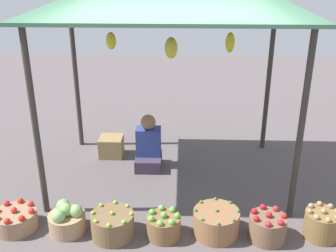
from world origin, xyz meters
name	(u,v)px	position (x,y,z in m)	size (l,w,h in m)	color
ground_plane	(169,174)	(0.00, 0.00, 0.00)	(14.00, 14.00, 0.00)	#5A5051
market_stall_structure	(170,25)	(0.00, 0.01, 2.03)	(3.15, 2.12, 2.22)	#38332D
vendor_person	(149,147)	(-0.30, 0.23, 0.30)	(0.36, 0.44, 0.78)	#3C3247
basket_red_tomatoes	(16,220)	(-1.66, -1.25, 0.11)	(0.47, 0.47, 0.27)	#937055
basket_cabbages	(67,219)	(-1.07, -1.28, 0.15)	(0.40, 0.40, 0.35)	#A2805D
basket_limes	(113,225)	(-0.56, -1.34, 0.14)	(0.46, 0.46, 0.31)	brown
basket_green_apples	(164,226)	(-0.02, -1.33, 0.13)	(0.37, 0.37, 0.31)	brown
basket_green_chilies	(216,222)	(0.55, -1.26, 0.14)	(0.50, 0.50, 0.32)	#8D603F
basket_red_apples	(267,227)	(1.09, -1.33, 0.15)	(0.40, 0.40, 0.33)	brown
basket_potatoes	(321,224)	(1.67, -1.27, 0.16)	(0.37, 0.37, 0.35)	olive
wooden_crate_near_vendor	(111,146)	(-0.89, 0.54, 0.15)	(0.34, 0.33, 0.29)	olive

